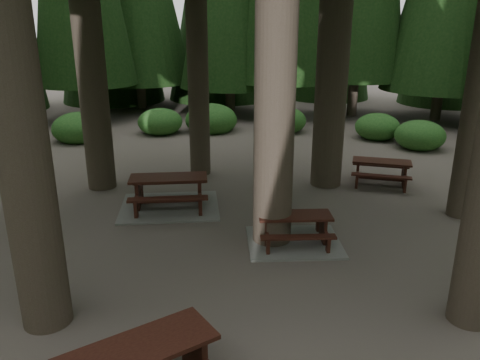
{
  "coord_description": "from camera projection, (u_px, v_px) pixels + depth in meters",
  "views": [
    {
      "loc": [
        0.74,
        -9.24,
        4.59
      ],
      "look_at": [
        0.04,
        1.11,
        1.1
      ],
      "focal_mm": 35.0,
      "sensor_mm": 36.0,
      "label": 1
    }
  ],
  "objects": [
    {
      "name": "picnic_table_c",
      "position": [
        169.0,
        197.0,
        12.14
      ],
      "size": [
        2.83,
        2.47,
        0.85
      ],
      "rotation": [
        0.0,
        0.0,
        0.17
      ],
      "color": "gray",
      "rests_on": "ground"
    },
    {
      "name": "picnic_table_a",
      "position": [
        294.0,
        234.0,
        10.2
      ],
      "size": [
        2.18,
        1.88,
        0.68
      ],
      "rotation": [
        0.0,
        0.0,
        0.11
      ],
      "color": "gray",
      "rests_on": "ground"
    },
    {
      "name": "shrub_ring",
      "position": [
        268.0,
        214.0,
        10.78
      ],
      "size": [
        23.86,
        24.64,
        1.49
      ],
      "color": "#245F20",
      "rests_on": "ground"
    },
    {
      "name": "picnic_table_d",
      "position": [
        381.0,
        169.0,
        13.9
      ],
      "size": [
        1.91,
        1.66,
        0.73
      ],
      "rotation": [
        0.0,
        0.0,
        -0.2
      ],
      "color": "black",
      "rests_on": "ground"
    },
    {
      "name": "ground",
      "position": [
        235.0,
        244.0,
        10.25
      ],
      "size": [
        80.0,
        80.0,
        0.0
      ],
      "primitive_type": "plane",
      "color": "#564D46",
      "rests_on": "ground"
    }
  ]
}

